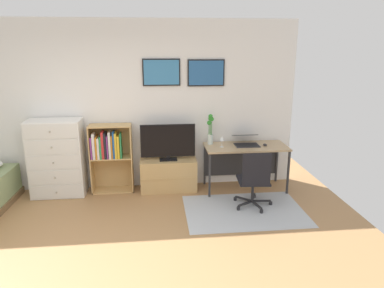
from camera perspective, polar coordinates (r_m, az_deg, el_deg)
ground_plane at (r=4.15m, az=-16.39°, el=-19.13°), size 7.20×7.20×0.00m
wall_back_with_posters at (r=5.91m, az=-13.26°, el=5.83°), size 6.12×0.09×2.70m
area_rug at (r=5.31m, az=8.29°, el=-10.39°), size 1.70×1.20×0.01m
dresser at (r=5.97m, az=-20.63°, el=-2.12°), size 0.81×0.46×1.21m
bookshelf at (r=5.85m, az=-13.05°, el=-1.18°), size 0.66×0.30×1.10m
tv_stand at (r=5.90m, az=-3.75°, el=-4.86°), size 0.90×0.41×0.52m
television at (r=5.71m, az=-3.83°, el=0.26°), size 0.87×0.16×0.59m
desk at (r=5.94m, az=8.31°, el=-1.30°), size 1.32×0.61×0.74m
office_chair at (r=5.25m, az=9.87°, el=-5.41°), size 0.57×0.58×0.86m
laptop at (r=5.89m, az=8.55°, el=0.56°), size 0.39×0.42×0.17m
computer_mouse at (r=5.88m, az=11.51°, el=-0.12°), size 0.06×0.10×0.03m
bamboo_vase at (r=5.81m, az=2.93°, el=2.37°), size 0.11×0.09×0.50m
wine_glass at (r=5.68m, az=4.78°, el=0.83°), size 0.07×0.07×0.18m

